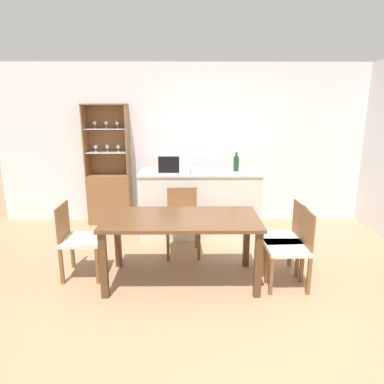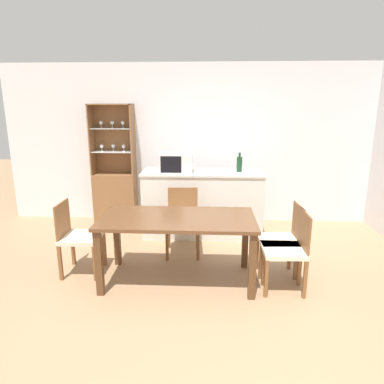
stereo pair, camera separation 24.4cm
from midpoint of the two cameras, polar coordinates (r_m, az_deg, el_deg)
name	(u,v)px [view 2 (the right image)]	position (r m, az deg, el deg)	size (l,w,h in m)	color
ground_plane	(212,304)	(3.54, 5.51, -18.17)	(18.00, 18.00, 0.00)	#A37F5B
wall_back	(212,144)	(5.65, 4.64, 7.89)	(6.80, 0.06, 2.55)	silver
kitchen_counter	(202,203)	(5.08, 3.12, -1.90)	(1.75, 0.63, 0.96)	silver
display_cabinet	(115,188)	(5.77, -11.49, 0.71)	(0.68, 0.32, 1.92)	brown
dining_table	(178,226)	(3.69, -0.51, -5.67)	(1.66, 0.82, 0.73)	brown
dining_chair_side_right_far	(282,240)	(3.99, 16.56, -7.74)	(0.45, 0.45, 0.84)	beige
dining_chair_side_right_near	(287,249)	(3.77, 17.43, -9.14)	(0.43, 0.43, 0.84)	beige
dining_chair_side_left_far	(78,237)	(4.10, -16.85, -7.15)	(0.43, 0.43, 0.84)	beige
dining_chair_head_far	(183,221)	(4.45, 0.01, -4.83)	(0.45, 0.45, 0.84)	beige
microwave	(177,163)	(4.92, -1.17, 4.92)	(0.46, 0.35, 0.27)	silver
wine_bottle	(239,164)	(5.00, 9.29, 4.65)	(0.08, 0.08, 0.28)	#193D23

